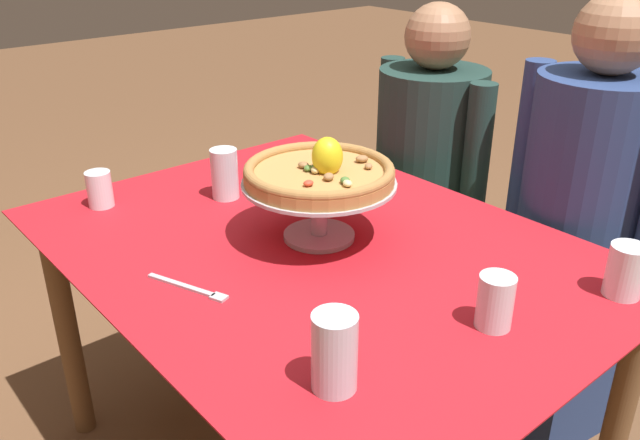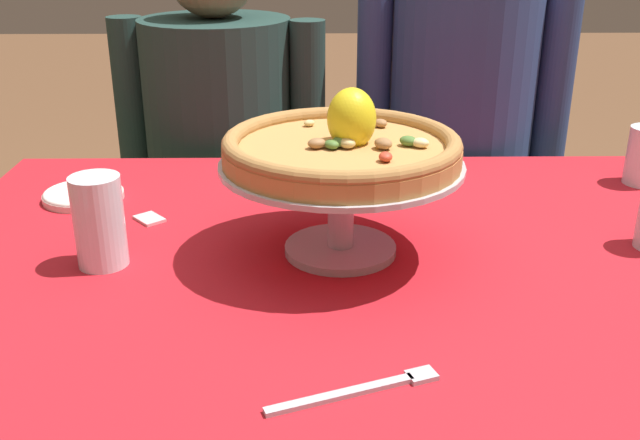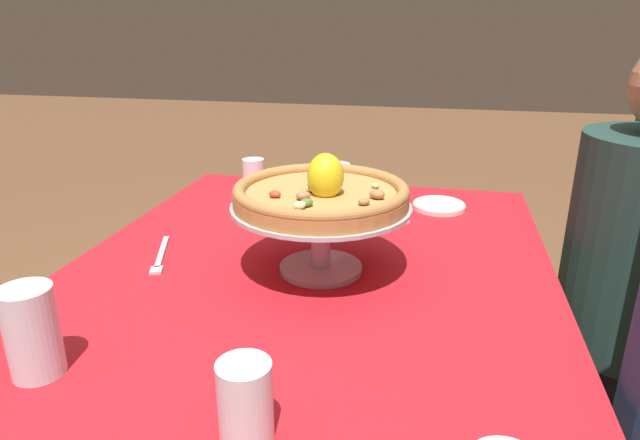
{
  "view_description": "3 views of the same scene",
  "coord_description": "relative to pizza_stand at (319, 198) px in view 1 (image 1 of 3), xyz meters",
  "views": [
    {
      "loc": [
        1.03,
        -0.86,
        1.41
      ],
      "look_at": [
        0.01,
        0.0,
        0.78
      ],
      "focal_mm": 36.82,
      "sensor_mm": 36.0,
      "label": 1
    },
    {
      "loc": [
        -0.07,
        -0.98,
        1.19
      ],
      "look_at": [
        -0.05,
        0.02,
        0.77
      ],
      "focal_mm": 41.28,
      "sensor_mm": 36.0,
      "label": 2
    },
    {
      "loc": [
        0.98,
        0.25,
        1.2
      ],
      "look_at": [
        -0.05,
        0.02,
        0.81
      ],
      "focal_mm": 31.12,
      "sensor_mm": 36.0,
      "label": 3
    }
  ],
  "objects": [
    {
      "name": "dining_table",
      "position": [
        0.02,
        -0.03,
        -0.19
      ],
      "size": [
        1.33,
        0.99,
        0.71
      ],
      "color": "brown",
      "rests_on": "ground"
    },
    {
      "name": "pizza_stand",
      "position": [
        0.0,
        0.0,
        0.0
      ],
      "size": [
        0.35,
        0.35,
        0.14
      ],
      "color": "#B7B7C1",
      "rests_on": "dining_table"
    },
    {
      "name": "pizza",
      "position": [
        0.0,
        0.0,
        0.07
      ],
      "size": [
        0.34,
        0.34,
        0.11
      ],
      "color": "#BC8447",
      "rests_on": "pizza_stand"
    },
    {
      "name": "water_glass_side_left",
      "position": [
        -0.35,
        -0.04,
        -0.04
      ],
      "size": [
        0.07,
        0.07,
        0.14
      ],
      "color": "silver",
      "rests_on": "dining_table"
    },
    {
      "name": "water_glass_back_right",
      "position": [
        0.59,
        0.3,
        -0.05
      ],
      "size": [
        0.07,
        0.07,
        0.11
      ],
      "color": "white",
      "rests_on": "dining_table"
    },
    {
      "name": "water_glass_front_right",
      "position": [
        0.42,
        -0.33,
        -0.04
      ],
      "size": [
        0.08,
        0.08,
        0.14
      ],
      "color": "silver",
      "rests_on": "dining_table"
    },
    {
      "name": "water_glass_front_left",
      "position": [
        -0.51,
        -0.31,
        -0.06
      ],
      "size": [
        0.07,
        0.07,
        0.09
      ],
      "color": "white",
      "rests_on": "dining_table"
    },
    {
      "name": "water_glass_side_right",
      "position": [
        0.49,
        0.01,
        -0.06
      ],
      "size": [
        0.07,
        0.07,
        0.1
      ],
      "color": "silver",
      "rests_on": "dining_table"
    },
    {
      "name": "side_plate",
      "position": [
        -0.45,
        0.23,
        -0.09
      ],
      "size": [
        0.14,
        0.14,
        0.02
      ],
      "color": "silver",
      "rests_on": "dining_table"
    },
    {
      "name": "dinner_fork",
      "position": [
        0.01,
        -0.35,
        -0.1
      ],
      "size": [
        0.19,
        0.09,
        0.01
      ],
      "color": "#B7B7C1",
      "rests_on": "dining_table"
    },
    {
      "name": "sugar_packet",
      "position": [
        -0.31,
        0.13,
        -0.1
      ],
      "size": [
        0.06,
        0.06,
        0.0
      ],
      "primitive_type": "cube",
      "rotation": [
        0.0,
        0.0,
        2.28
      ],
      "color": "beige",
      "rests_on": "dining_table"
    },
    {
      "name": "diner_left",
      "position": [
        -0.26,
        0.69,
        -0.25
      ],
      "size": [
        0.5,
        0.39,
        1.17
      ],
      "color": "black",
      "rests_on": "ground"
    },
    {
      "name": "diner_right",
      "position": [
        0.3,
        0.65,
        -0.21
      ],
      "size": [
        0.48,
        0.37,
        1.25
      ],
      "color": "navy",
      "rests_on": "ground"
    }
  ]
}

